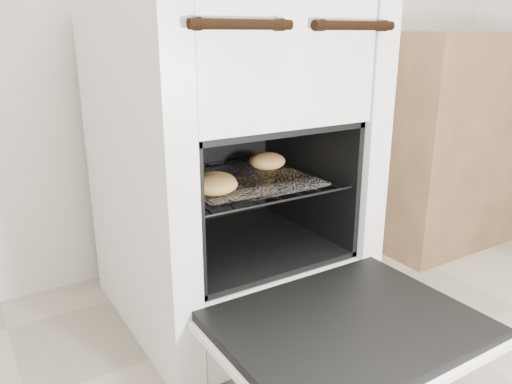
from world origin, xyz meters
TOP-DOWN VIEW (x-y plane):
  - stove at (-0.07, 1.16)m, footprint 0.61×0.68m
  - oven_door at (-0.07, 0.65)m, footprint 0.55×0.43m
  - oven_rack at (-0.07, 1.10)m, footprint 0.44×0.43m
  - foil_sheet at (-0.07, 1.07)m, footprint 0.34×0.30m
  - baked_rolls at (-0.12, 1.05)m, footprint 0.38×0.27m
  - counter at (1.00, 1.27)m, footprint 0.80×0.53m

SIDE VIEW (x-z plane):
  - oven_door at x=-0.07m, z-range 0.18..0.22m
  - counter at x=1.00m, z-range 0.00..0.80m
  - oven_rack at x=-0.07m, z-range 0.41..0.42m
  - foil_sheet at x=-0.07m, z-range 0.42..0.43m
  - baked_rolls at x=-0.12m, z-range 0.43..0.47m
  - stove at x=-0.07m, z-range -0.01..0.92m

